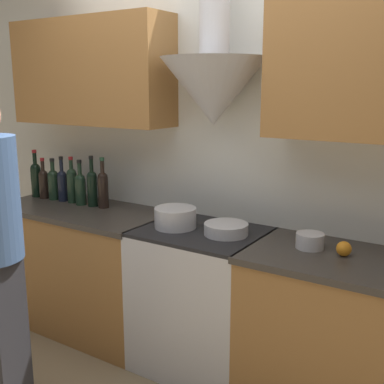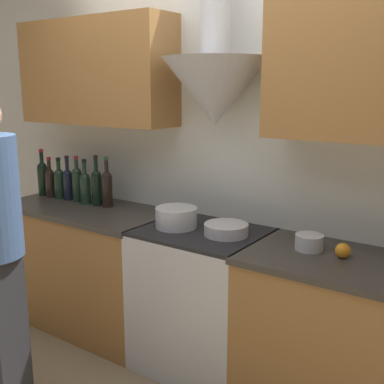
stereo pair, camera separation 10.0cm
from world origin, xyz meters
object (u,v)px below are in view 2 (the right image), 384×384
(wine_bottle_2, at_px, (59,182))
(wine_bottle_7, at_px, (107,187))
(stove_range, at_px, (202,299))
(wine_bottle_4, at_px, (77,183))
(saucepan, at_px, (309,242))
(stock_pot, at_px, (176,217))
(wine_bottle_6, at_px, (97,185))
(mixing_bowl, at_px, (226,229))
(orange_fruit, at_px, (343,251))
(wine_bottle_1, at_px, (50,181))
(wine_bottle_3, at_px, (68,183))
(wine_bottle_5, at_px, (85,186))
(wine_bottle_0, at_px, (43,177))

(wine_bottle_2, xyz_separation_m, wine_bottle_7, (0.48, 0.02, 0.02))
(stove_range, height_order, wine_bottle_4, wine_bottle_4)
(wine_bottle_2, relative_size, saucepan, 2.11)
(wine_bottle_7, height_order, stock_pot, wine_bottle_7)
(wine_bottle_6, distance_m, mixing_bowl, 1.12)
(wine_bottle_7, height_order, orange_fruit, wine_bottle_7)
(wine_bottle_6, height_order, saucepan, wine_bottle_6)
(saucepan, bearing_deg, orange_fruit, -7.28)
(wine_bottle_1, relative_size, mixing_bowl, 1.21)
(wine_bottle_3, bearing_deg, wine_bottle_2, -177.43)
(stock_pot, distance_m, orange_fruit, 0.99)
(wine_bottle_5, bearing_deg, saucepan, -0.82)
(wine_bottle_1, height_order, wine_bottle_3, wine_bottle_3)
(wine_bottle_3, height_order, orange_fruit, wine_bottle_3)
(wine_bottle_6, height_order, wine_bottle_7, wine_bottle_6)
(wine_bottle_2, relative_size, wine_bottle_7, 0.87)
(stove_range, relative_size, wine_bottle_4, 2.63)
(wine_bottle_0, height_order, wine_bottle_6, wine_bottle_0)
(stock_pot, bearing_deg, wine_bottle_3, 174.29)
(wine_bottle_3, distance_m, wine_bottle_5, 0.20)
(stock_pot, relative_size, saucepan, 1.72)
(wine_bottle_7, relative_size, orange_fruit, 4.68)
(wine_bottle_5, relative_size, orange_fruit, 4.28)
(wine_bottle_3, height_order, wine_bottle_7, wine_bottle_7)
(stove_range, relative_size, mixing_bowl, 3.48)
(stove_range, bearing_deg, mixing_bowl, 1.53)
(saucepan, bearing_deg, wine_bottle_7, 178.10)
(wine_bottle_1, bearing_deg, wine_bottle_6, 2.20)
(wine_bottle_7, distance_m, stock_pot, 0.71)
(wine_bottle_1, height_order, wine_bottle_4, wine_bottle_4)
(wine_bottle_0, xyz_separation_m, stock_pot, (1.36, -0.10, -0.09))
(wine_bottle_1, xyz_separation_m, wine_bottle_2, (0.09, 0.01, 0.00))
(wine_bottle_6, bearing_deg, wine_bottle_1, -177.80)
(stock_pot, bearing_deg, wine_bottle_1, 175.79)
(wine_bottle_7, bearing_deg, wine_bottle_0, -178.23)
(stove_range, relative_size, wine_bottle_3, 2.67)
(mixing_bowl, distance_m, saucepan, 0.48)
(mixing_bowl, height_order, orange_fruit, orange_fruit)
(wine_bottle_2, distance_m, wine_bottle_4, 0.19)
(wine_bottle_0, xyz_separation_m, wine_bottle_7, (0.67, 0.02, -0.00))
(wine_bottle_2, bearing_deg, wine_bottle_5, -1.66)
(wine_bottle_1, relative_size, wine_bottle_4, 0.91)
(stove_range, distance_m, wine_bottle_6, 1.11)
(wine_bottle_1, bearing_deg, stock_pot, -4.21)
(wine_bottle_3, distance_m, saucepan, 1.89)
(wine_bottle_7, bearing_deg, wine_bottle_1, -177.21)
(wine_bottle_2, relative_size, wine_bottle_4, 0.92)
(wine_bottle_5, height_order, wine_bottle_7, wine_bottle_7)
(stove_range, distance_m, wine_bottle_4, 1.29)
(wine_bottle_2, bearing_deg, mixing_bowl, -2.55)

